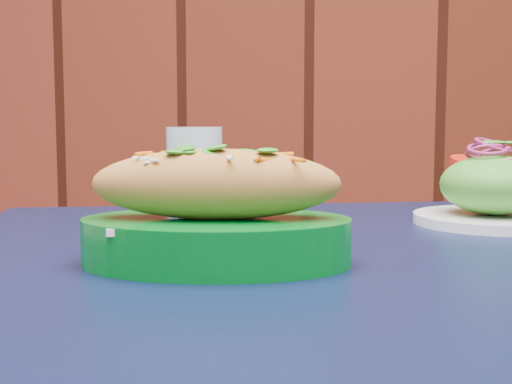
# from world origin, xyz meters

# --- Properties ---
(cafe_table) EXTENTS (0.96, 0.96, 0.75)m
(cafe_table) POSITION_xyz_m (-0.30, 1.45, 0.66)
(cafe_table) COLOR black
(cafe_table) RESTS_ON ground
(banh_mi_basket) EXTENTS (0.25, 0.18, 0.11)m
(banh_mi_basket) POSITION_xyz_m (-0.42, 1.39, 0.79)
(banh_mi_basket) COLOR #006419
(banh_mi_basket) RESTS_ON cafe_table
(salad_plate) EXTENTS (0.19, 0.19, 0.10)m
(salad_plate) POSITION_xyz_m (-0.12, 1.66, 0.79)
(salad_plate) COLOR white
(salad_plate) RESTS_ON cafe_table
(water_glass) EXTENTS (0.07, 0.07, 0.12)m
(water_glass) POSITION_xyz_m (-0.50, 1.68, 0.81)
(water_glass) COLOR silver
(water_glass) RESTS_ON cafe_table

